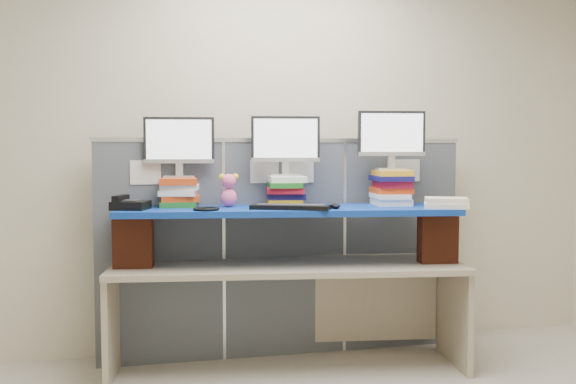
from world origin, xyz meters
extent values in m
cube|color=beige|center=(0.00, 0.00, 1.40)|extent=(5.00, 4.00, 2.80)
cube|color=#4B5058|center=(-0.87, 1.78, 0.75)|extent=(0.85, 0.05, 1.50)
cube|color=#4B5058|center=(0.00, 1.78, 0.75)|extent=(0.85, 0.05, 1.50)
cube|color=#4B5058|center=(0.87, 1.78, 0.75)|extent=(0.85, 0.05, 1.50)
cube|color=silver|center=(0.00, 1.78, 1.51)|extent=(2.60, 0.06, 0.03)
cube|color=white|center=(-0.95, 1.75, 1.30)|extent=(0.20, 0.00, 0.16)
cube|color=white|center=(-0.15, 1.75, 1.30)|extent=(0.20, 0.00, 0.16)
cube|color=white|center=(0.10, 1.75, 1.30)|extent=(0.20, 0.00, 0.16)
cube|color=white|center=(0.90, 1.75, 1.30)|extent=(0.20, 0.00, 0.16)
cube|color=tan|center=(-0.04, 1.49, 0.68)|extent=(2.37, 0.98, 0.04)
cube|color=tan|center=(-1.16, 1.64, 0.33)|extent=(0.12, 0.62, 0.66)
cube|color=tan|center=(1.08, 1.34, 0.33)|extent=(0.12, 0.62, 0.66)
cube|color=maroon|center=(-1.03, 1.58, 0.87)|extent=(0.26, 0.16, 0.33)
cube|color=maroon|center=(0.93, 1.31, 0.87)|extent=(0.26, 0.16, 0.33)
cube|color=navy|center=(-0.04, 1.49, 1.05)|extent=(2.25, 0.84, 0.04)
cube|color=#1E7324|center=(-0.74, 1.71, 1.09)|extent=(0.26, 0.29, 0.04)
cube|color=#DB4314|center=(-0.72, 1.71, 1.13)|extent=(0.27, 0.30, 0.04)
cube|color=white|center=(-0.74, 1.72, 1.17)|extent=(0.28, 0.33, 0.04)
cube|color=white|center=(-0.73, 1.72, 1.20)|extent=(0.28, 0.31, 0.03)
cube|color=#DB4314|center=(-0.74, 1.71, 1.24)|extent=(0.26, 0.32, 0.04)
cube|color=yellow|center=(-0.04, 1.62, 1.10)|extent=(0.26, 0.32, 0.05)
cube|color=#161355|center=(-0.03, 1.61, 1.14)|extent=(0.29, 0.30, 0.04)
cube|color=#A3122C|center=(-0.04, 1.60, 1.18)|extent=(0.29, 0.32, 0.04)
cube|color=#1E7324|center=(-0.04, 1.60, 1.22)|extent=(0.25, 0.32, 0.03)
cube|color=white|center=(-0.02, 1.61, 1.25)|extent=(0.26, 0.31, 0.04)
cube|color=white|center=(0.68, 1.50, 1.10)|extent=(0.26, 0.29, 0.05)
cube|color=white|center=(0.67, 1.50, 1.14)|extent=(0.25, 0.32, 0.03)
cube|color=#DB4314|center=(0.69, 1.52, 1.17)|extent=(0.27, 0.29, 0.04)
cube|color=#A3122C|center=(0.69, 1.51, 1.21)|extent=(0.24, 0.28, 0.05)
cube|color=#161355|center=(0.68, 1.50, 1.26)|extent=(0.26, 0.32, 0.03)
cube|color=yellow|center=(0.69, 1.51, 1.29)|extent=(0.25, 0.32, 0.04)
cube|color=#B9B9BE|center=(-0.73, 1.71, 1.27)|extent=(0.22, 0.16, 0.01)
cube|color=#B9B9BE|center=(-0.73, 1.71, 1.32)|extent=(0.05, 0.04, 0.08)
cube|color=black|center=(-0.73, 1.71, 1.51)|extent=(0.46, 0.09, 0.30)
cube|color=silver|center=(-0.73, 1.69, 1.51)|extent=(0.42, 0.06, 0.27)
cube|color=#B9B9BE|center=(-0.03, 1.61, 1.28)|extent=(0.22, 0.16, 0.01)
cube|color=#B9B9BE|center=(-0.03, 1.61, 1.33)|extent=(0.05, 0.04, 0.08)
cube|color=black|center=(-0.03, 1.61, 1.52)|extent=(0.46, 0.09, 0.30)
cube|color=silver|center=(-0.03, 1.59, 1.52)|extent=(0.42, 0.06, 0.27)
cube|color=#B9B9BE|center=(0.68, 1.51, 1.32)|extent=(0.22, 0.16, 0.01)
cube|color=#B9B9BE|center=(0.68, 1.51, 1.37)|extent=(0.05, 0.04, 0.08)
cube|color=black|center=(0.68, 1.51, 1.56)|extent=(0.46, 0.09, 0.30)
cube|color=silver|center=(0.68, 1.49, 1.56)|extent=(0.42, 0.06, 0.27)
cube|color=black|center=(-0.06, 1.35, 1.09)|extent=(0.52, 0.35, 0.03)
cube|color=#2E2E30|center=(-0.06, 1.35, 1.10)|extent=(0.44, 0.28, 0.00)
ellipsoid|color=black|center=(0.23, 1.32, 1.09)|extent=(0.07, 0.11, 0.03)
cube|color=black|center=(-1.05, 1.55, 1.10)|extent=(0.26, 0.25, 0.05)
cube|color=#2E2E30|center=(-1.05, 1.55, 1.13)|extent=(0.13, 0.13, 0.01)
cube|color=black|center=(-1.11, 1.58, 1.14)|extent=(0.11, 0.20, 0.04)
torus|color=black|center=(-0.59, 1.39, 1.08)|extent=(0.21, 0.21, 0.02)
ellipsoid|color=#F65D94|center=(-0.42, 1.60, 1.13)|extent=(0.11, 0.10, 0.12)
sphere|color=#F65D94|center=(-0.42, 1.60, 1.24)|extent=(0.10, 0.10, 0.10)
sphere|color=yellow|center=(-0.46, 1.60, 1.27)|extent=(0.04, 0.04, 0.04)
sphere|color=yellow|center=(-0.37, 1.60, 1.27)|extent=(0.04, 0.04, 0.04)
cube|color=white|center=(0.95, 1.22, 1.09)|extent=(0.34, 0.31, 0.03)
cube|color=white|center=(0.95, 1.22, 1.12)|extent=(0.33, 0.29, 0.03)
camera|label=1|loc=(-0.98, -2.58, 1.44)|focal=40.00mm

